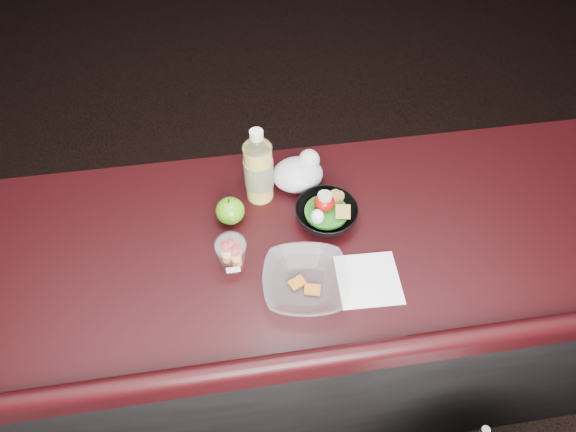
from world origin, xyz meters
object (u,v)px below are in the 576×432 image
Objects in this scene: lemonade_bottle at (259,170)px; takeout_bowl at (306,282)px; fruit_cup at (232,253)px; green_apple at (230,211)px; snack_bowl at (326,213)px.

lemonade_bottle is 1.03× the size of takeout_bowl.
green_apple is at bearing 87.55° from fruit_cup.
snack_bowl is 0.23m from takeout_bowl.
lemonade_bottle is 2.96× the size of green_apple.
fruit_cup is at bearing -157.35° from snack_bowl.
green_apple is (0.01, 0.16, -0.02)m from fruit_cup.
green_apple is 0.35× the size of takeout_bowl.
snack_bowl is 0.75× the size of takeout_bowl.
fruit_cup is 0.63× the size of snack_bowl.
snack_bowl is (0.27, 0.11, -0.03)m from fruit_cup.
takeout_bowl is at bearing -76.56° from lemonade_bottle.
takeout_bowl is at bearing -113.99° from snack_bowl.
takeout_bowl is at bearing -55.88° from green_apple.
fruit_cup is at bearing -112.80° from lemonade_bottle.
green_apple is 0.27m from snack_bowl.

